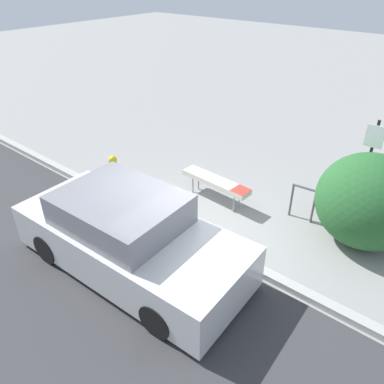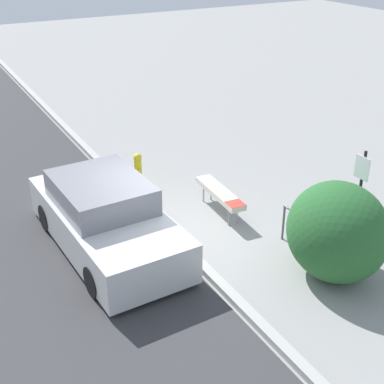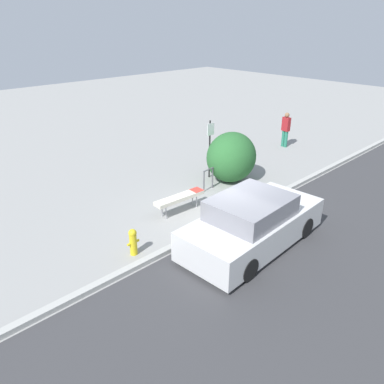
{
  "view_description": "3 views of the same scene",
  "coord_description": "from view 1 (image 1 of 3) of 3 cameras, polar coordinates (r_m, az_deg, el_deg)",
  "views": [
    {
      "loc": [
        3.82,
        -4.76,
        4.92
      ],
      "look_at": [
        -0.34,
        0.33,
        0.88
      ],
      "focal_mm": 35.0,
      "sensor_mm": 36.0,
      "label": 1
    },
    {
      "loc": [
        8.81,
        -4.41,
        6.12
      ],
      "look_at": [
        -0.56,
        0.76,
        0.73
      ],
      "focal_mm": 50.0,
      "sensor_mm": 36.0,
      "label": 2
    },
    {
      "loc": [
        -7.84,
        -6.66,
        5.75
      ],
      "look_at": [
        -0.07,
        1.48,
        0.56
      ],
      "focal_mm": 35.0,
      "sensor_mm": 36.0,
      "label": 3
    }
  ],
  "objects": [
    {
      "name": "sign_post",
      "position": [
        8.59,
        25.23,
        4.1
      ],
      "size": [
        0.36,
        0.08,
        2.3
      ],
      "color": "black",
      "rests_on": "ground_plane"
    },
    {
      "name": "fire_hydrant",
      "position": [
        9.84,
        -11.85,
        3.55
      ],
      "size": [
        0.36,
        0.22,
        0.77
      ],
      "color": "gold",
      "rests_on": "ground_plane"
    },
    {
      "name": "curb",
      "position": [
        7.8,
        0.41,
        -6.94
      ],
      "size": [
        60.0,
        0.2,
        0.13
      ],
      "color": "#A8A8A3",
      "rests_on": "ground_plane"
    },
    {
      "name": "ground_plane",
      "position": [
        7.84,
        0.41,
        -7.31
      ],
      "size": [
        60.0,
        60.0,
        0.0
      ],
      "primitive_type": "plane",
      "color": "gray"
    },
    {
      "name": "bike_rack",
      "position": [
        8.52,
        16.54,
        -1.12
      ],
      "size": [
        0.55,
        0.1,
        0.83
      ],
      "rotation": [
        0.0,
        0.0,
        0.09
      ],
      "color": "#515156",
      "rests_on": "ground_plane"
    },
    {
      "name": "parked_car_near",
      "position": [
        6.93,
        -9.61,
        -6.72
      ],
      "size": [
        4.54,
        2.06,
        1.5
      ],
      "rotation": [
        0.0,
        0.0,
        0.04
      ],
      "color": "black",
      "rests_on": "ground_plane"
    },
    {
      "name": "bench",
      "position": [
        8.85,
        3.67,
        1.53
      ],
      "size": [
        1.84,
        0.49,
        0.58
      ],
      "rotation": [
        0.0,
        0.0,
        -0.06
      ],
      "color": "#99999E",
      "rests_on": "ground_plane"
    },
    {
      "name": "shrub_hedge",
      "position": [
        8.01,
        25.21,
        -1.34
      ],
      "size": [
        2.01,
        1.81,
        1.93
      ],
      "color": "#28602D",
      "rests_on": "ground_plane"
    }
  ]
}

